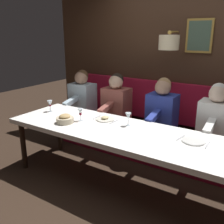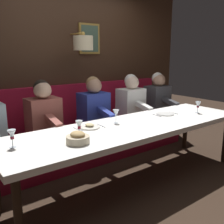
{
  "view_description": "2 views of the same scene",
  "coord_description": "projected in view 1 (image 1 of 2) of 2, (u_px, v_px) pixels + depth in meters",
  "views": [
    {
      "loc": [
        -2.41,
        -1.3,
        1.83
      ],
      "look_at": [
        0.05,
        0.28,
        0.92
      ],
      "focal_mm": 41.04,
      "sensor_mm": 36.0,
      "label": 1
    },
    {
      "loc": [
        -2.15,
        1.95,
        1.55
      ],
      "look_at": [
        0.05,
        0.28,
        0.92
      ],
      "focal_mm": 40.95,
      "sensor_mm": 36.0,
      "label": 2
    }
  ],
  "objects": [
    {
      "name": "diner_near",
      "position": [
        215.0,
        116.0,
        3.23
      ],
      "size": [
        0.6,
        0.4,
        0.79
      ],
      "color": "white",
      "rests_on": "banquette_bench"
    },
    {
      "name": "place_setting_1",
      "position": [
        194.0,
        141.0,
        2.66
      ],
      "size": [
        0.24,
        0.32,
        0.01
      ],
      "color": "silver",
      "rests_on": "dining_table"
    },
    {
      "name": "place_setting_0",
      "position": [
        105.0,
        119.0,
        3.33
      ],
      "size": [
        0.24,
        0.31,
        0.05
      ],
      "color": "silver",
      "rests_on": "dining_table"
    },
    {
      "name": "banquette_bench",
      "position": [
        158.0,
        146.0,
        3.79
      ],
      "size": [
        0.52,
        3.36,
        0.45
      ],
      "primitive_type": "cube",
      "color": "maroon",
      "rests_on": "ground_plane"
    },
    {
      "name": "back_wall_panel",
      "position": [
        177.0,
        65.0,
        3.92
      ],
      "size": [
        0.59,
        4.56,
        2.9
      ],
      "color": "#382316",
      "rests_on": "ground_plane"
    },
    {
      "name": "diner_far",
      "position": [
        116.0,
        100.0,
        3.99
      ],
      "size": [
        0.6,
        0.4,
        0.79
      ],
      "color": "#934C42",
      "rests_on": "banquette_bench"
    },
    {
      "name": "bread_bowl",
      "position": [
        65.0,
        119.0,
        3.21
      ],
      "size": [
        0.22,
        0.22,
        0.12
      ],
      "color": "beige",
      "rests_on": "dining_table"
    },
    {
      "name": "wine_glass_0",
      "position": [
        81.0,
        112.0,
        3.27
      ],
      "size": [
        0.07,
        0.07,
        0.16
      ],
      "color": "silver",
      "rests_on": "dining_table"
    },
    {
      "name": "diner_farthest",
      "position": [
        82.0,
        95.0,
        4.35
      ],
      "size": [
        0.6,
        0.4,
        0.79
      ],
      "color": "silver",
      "rests_on": "banquette_bench"
    },
    {
      "name": "ground_plane",
      "position": [
        129.0,
        188.0,
        3.15
      ],
      "size": [
        12.0,
        12.0,
        0.0
      ],
      "primitive_type": "plane",
      "color": "#332319"
    },
    {
      "name": "wine_glass_1",
      "position": [
        50.0,
        104.0,
        3.66
      ],
      "size": [
        0.07,
        0.07,
        0.16
      ],
      "color": "silver",
      "rests_on": "dining_table"
    },
    {
      "name": "wine_glass_3",
      "position": [
        128.0,
        116.0,
        3.1
      ],
      "size": [
        0.07,
        0.07,
        0.16
      ],
      "color": "silver",
      "rests_on": "dining_table"
    },
    {
      "name": "dining_table",
      "position": [
        130.0,
        137.0,
        2.94
      ],
      "size": [
        0.9,
        3.16,
        0.74
      ],
      "color": "white",
      "rests_on": "ground_plane"
    },
    {
      "name": "diner_middle",
      "position": [
        162.0,
        108.0,
        3.6
      ],
      "size": [
        0.6,
        0.4,
        0.79
      ],
      "color": "#283893",
      "rests_on": "banquette_bench"
    }
  ]
}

